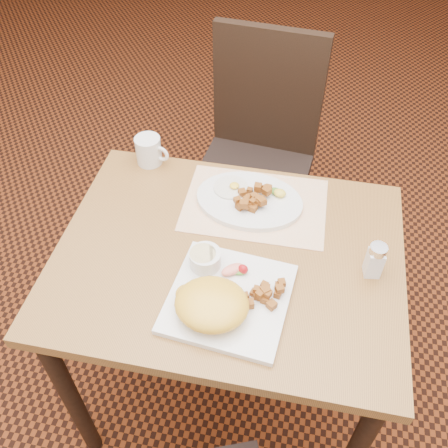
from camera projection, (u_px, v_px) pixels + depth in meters
The scene contains 15 objects.
ground at pixel (227, 384), 1.84m from camera, with size 8.00×8.00×0.00m, color black.
table at pixel (228, 279), 1.38m from camera, with size 0.90×0.70×0.75m.
chair_far at pixel (258, 147), 1.94m from camera, with size 0.46×0.47×0.97m.
placemat at pixel (255, 205), 1.42m from camera, with size 0.40×0.28×0.00m, color white.
plate_square at pixel (229, 298), 1.19m from camera, with size 0.28×0.28×0.02m, color silver.
plate_oval at pixel (249, 200), 1.42m from camera, with size 0.30×0.23×0.02m, color silver, non-canonical shape.
hollandaise_mound at pixel (211, 304), 1.13m from camera, with size 0.18×0.15×0.06m.
ramekin at pixel (205, 258), 1.23m from camera, with size 0.08×0.08×0.04m.
garnish_sq at pixel (236, 270), 1.23m from camera, with size 0.07×0.06×0.03m.
fried_egg at pixel (231, 187), 1.44m from camera, with size 0.10×0.10×0.02m.
garnish_ov at pixel (278, 193), 1.42m from camera, with size 0.06×0.05×0.02m.
salt_shaker at pixel (375, 260), 1.22m from camera, with size 0.05×0.05×0.10m.
coffee_mug at pixel (149, 151), 1.52m from camera, with size 0.11×0.08×0.09m.
home_fries_sq at pixel (264, 294), 1.17m from camera, with size 0.11×0.09×0.04m.
home_fries_ov at pixel (253, 199), 1.39m from camera, with size 0.10×0.10×0.04m.
Camera 1 is at (0.15, -0.82, 1.75)m, focal length 40.00 mm.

